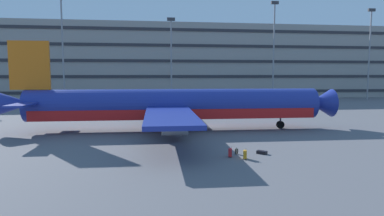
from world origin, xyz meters
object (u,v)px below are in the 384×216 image
(airliner, at_px, (172,106))
(suitcase_small, at_px, (245,154))
(backpack_purple, at_px, (236,151))
(suitcase_upright, at_px, (230,152))
(suitcase_orange, at_px, (262,152))

(airliner, relative_size, suitcase_small, 48.38)
(backpack_purple, bearing_deg, suitcase_small, -81.30)
(airliner, distance_m, suitcase_small, 14.51)
(suitcase_upright, bearing_deg, backpack_purple, 47.95)
(suitcase_orange, relative_size, backpack_purple, 1.53)
(suitcase_upright, relative_size, suitcase_orange, 0.97)
(suitcase_small, bearing_deg, backpack_purple, 98.70)
(suitcase_upright, bearing_deg, suitcase_small, -38.57)
(suitcase_orange, height_order, backpack_purple, backpack_purple)
(suitcase_small, xyz_separation_m, backpack_purple, (-0.24, 1.56, -0.11))
(suitcase_upright, xyz_separation_m, backpack_purple, (0.72, 0.80, -0.11))
(airliner, relative_size, suitcase_orange, 44.53)
(suitcase_small, bearing_deg, suitcase_orange, 36.85)
(suitcase_upright, xyz_separation_m, suitcase_small, (0.96, -0.76, 0.00))
(suitcase_upright, height_order, suitcase_small, suitcase_upright)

